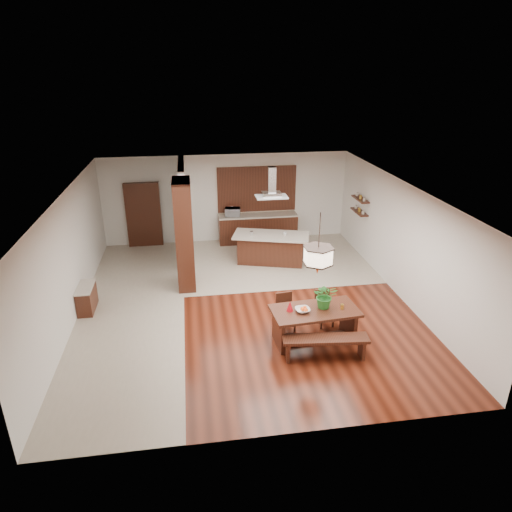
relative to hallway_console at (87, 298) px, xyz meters
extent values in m
plane|color=#3D150B|center=(3.81, -0.20, -0.32)|extent=(9.00, 9.00, 0.00)
cube|color=white|center=(3.81, -0.20, 2.58)|extent=(8.00, 9.00, 0.04)
cube|color=silver|center=(3.81, 4.30, 1.14)|extent=(8.00, 0.04, 2.90)
cube|color=silver|center=(3.81, -4.70, 1.14)|extent=(8.00, 0.04, 2.90)
cube|color=silver|center=(-0.19, -0.20, 1.14)|extent=(0.04, 9.00, 2.90)
cube|color=silver|center=(7.81, -0.20, 1.14)|extent=(0.04, 9.00, 2.90)
cube|color=#B8AB99|center=(1.06, -0.20, -0.31)|extent=(2.50, 9.00, 0.01)
cube|color=#B8AB99|center=(5.06, 2.30, -0.31)|extent=(5.50, 4.00, 0.01)
cube|color=#3E220F|center=(3.81, -0.20, 2.57)|extent=(8.00, 9.00, 0.02)
cube|color=black|center=(2.41, 1.00, 1.14)|extent=(0.45, 1.00, 2.90)
cube|color=silver|center=(2.41, 3.10, 1.14)|extent=(0.18, 2.40, 2.90)
cube|color=black|center=(0.00, 0.00, 0.00)|extent=(0.37, 0.88, 0.63)
cube|color=black|center=(1.11, 4.20, 0.74)|extent=(1.10, 0.20, 2.10)
cube|color=black|center=(4.81, 4.00, 0.13)|extent=(2.60, 0.60, 0.90)
cube|color=beige|center=(4.81, 4.00, 0.61)|extent=(2.60, 0.62, 0.05)
cube|color=#A05C30|center=(4.81, 4.26, 1.44)|extent=(2.60, 0.08, 1.50)
cube|color=black|center=(7.68, 2.40, 1.08)|extent=(0.26, 0.90, 0.04)
cube|color=black|center=(7.68, 2.40, 1.49)|extent=(0.26, 0.90, 0.04)
cube|color=black|center=(5.08, -2.12, 0.42)|extent=(1.90, 1.06, 0.06)
cube|color=black|center=(4.29, -2.19, 0.04)|extent=(0.14, 0.74, 0.70)
cube|color=black|center=(5.87, -2.06, 0.04)|extent=(0.14, 0.74, 0.70)
imported|color=#246E25|center=(5.30, -2.06, 0.72)|extent=(0.58, 0.53, 0.55)
imported|color=beige|center=(4.80, -2.16, 0.48)|extent=(0.31, 0.31, 0.07)
cone|color=#B10C16|center=(4.54, -2.09, 0.56)|extent=(0.16, 0.16, 0.22)
cylinder|color=gold|center=(5.65, -2.17, 0.50)|extent=(0.09, 0.09, 0.10)
cube|color=black|center=(4.92, 2.17, 0.12)|extent=(2.04, 1.24, 0.86)
cube|color=beige|center=(4.92, 2.13, 0.57)|extent=(2.39, 1.55, 0.05)
imported|color=silver|center=(5.31, 2.04, 0.64)|extent=(0.14, 0.14, 0.09)
imported|color=silver|center=(3.97, 3.96, 0.77)|extent=(0.53, 0.40, 0.27)
camera|label=1|loc=(2.58, -10.25, 5.21)|focal=32.00mm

